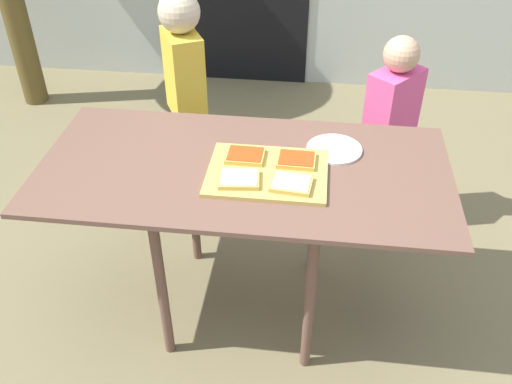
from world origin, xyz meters
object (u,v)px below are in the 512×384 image
at_px(pizza_slice_far_left, 245,156).
at_px(pizza_slice_far_right, 296,160).
at_px(dining_table, 244,183).
at_px(plate_white_right, 334,149).
at_px(child_right, 390,125).
at_px(child_left, 185,88).
at_px(cutting_board, 267,173).
at_px(pizza_slice_near_right, 291,184).
at_px(pizza_slice_near_left, 239,179).

relative_size(pizza_slice_far_left, pizza_slice_far_right, 0.99).
bearing_deg(dining_table, pizza_slice_far_right, 10.06).
xyz_separation_m(plate_white_right, child_right, (0.26, 0.52, -0.19)).
xyz_separation_m(plate_white_right, child_left, (-0.69, 0.57, -0.08)).
height_order(pizza_slice_far_left, child_right, child_right).
height_order(dining_table, pizza_slice_far_left, pizza_slice_far_left).
xyz_separation_m(cutting_board, child_left, (-0.46, 0.75, -0.08)).
bearing_deg(pizza_slice_near_right, pizza_slice_far_left, 139.67).
height_order(pizza_slice_near_left, child_left, child_left).
bearing_deg(dining_table, child_left, 117.73).
height_order(cutting_board, pizza_slice_near_right, pizza_slice_near_right).
height_order(pizza_slice_far_right, child_right, child_right).
xyz_separation_m(cutting_board, pizza_slice_near_right, (0.09, -0.08, 0.02)).
distance_m(pizza_slice_far_left, child_left, 0.78).
xyz_separation_m(pizza_slice_near_right, child_left, (-0.55, 0.82, -0.10)).
bearing_deg(plate_white_right, child_left, 140.44).
relative_size(pizza_slice_near_left, plate_white_right, 0.71).
height_order(pizza_slice_near_right, child_left, child_left).
distance_m(dining_table, cutting_board, 0.12).
bearing_deg(pizza_slice_far_right, cutting_board, -144.91).
bearing_deg(pizza_slice_far_left, pizza_slice_near_right, -40.33).
relative_size(pizza_slice_far_right, plate_white_right, 0.67).
xyz_separation_m(cutting_board, pizza_slice_near_left, (-0.09, -0.07, 0.02)).
distance_m(cutting_board, pizza_slice_near_right, 0.12).
xyz_separation_m(pizza_slice_far_right, child_right, (0.39, 0.64, -0.20)).
bearing_deg(dining_table, child_right, 49.36).
relative_size(cutting_board, plate_white_right, 2.03).
bearing_deg(pizza_slice_near_left, cutting_board, 39.57).
xyz_separation_m(pizza_slice_far_right, pizza_slice_near_right, (-0.01, -0.14, 0.00)).
relative_size(dining_table, plate_white_right, 7.14).
distance_m(cutting_board, pizza_slice_far_left, 0.11).
bearing_deg(pizza_slice_near_right, cutting_board, 138.97).
relative_size(pizza_slice_far_left, pizza_slice_near_left, 0.94).
height_order(cutting_board, pizza_slice_far_left, pizza_slice_far_left).
height_order(dining_table, pizza_slice_near_left, pizza_slice_near_left).
bearing_deg(pizza_slice_far_right, pizza_slice_far_left, 178.37).
height_order(pizza_slice_far_right, child_left, child_left).
relative_size(pizza_slice_far_right, child_left, 0.12).
bearing_deg(cutting_board, pizza_slice_near_left, -140.43).
distance_m(plate_white_right, child_right, 0.61).
bearing_deg(cutting_board, child_left, 121.69).
bearing_deg(pizza_slice_far_right, pizza_slice_near_right, -92.67).
bearing_deg(child_left, child_right, -2.69).
xyz_separation_m(pizza_slice_far_left, pizza_slice_far_right, (0.18, -0.01, 0.00)).
relative_size(pizza_slice_near_left, pizza_slice_near_right, 1.00).
xyz_separation_m(cutting_board, child_right, (0.49, 0.70, -0.19)).
height_order(pizza_slice_near_left, plate_white_right, pizza_slice_near_left).
bearing_deg(plate_white_right, child_right, 63.55).
relative_size(cutting_board, pizza_slice_far_left, 3.04).
distance_m(pizza_slice_near_right, child_right, 0.90).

